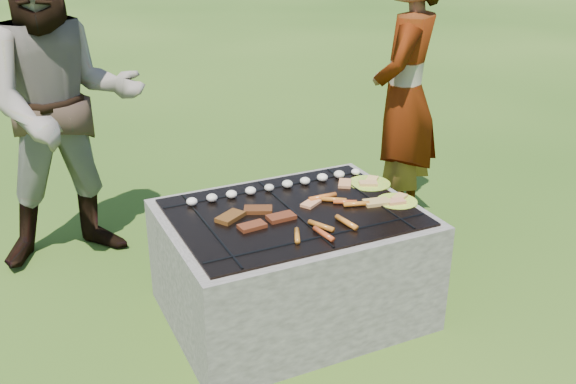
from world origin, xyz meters
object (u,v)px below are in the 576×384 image
object	(u,v)px
cook	(405,98)
bystander	(64,106)
plate_far	(369,184)
fire_pit	(292,267)
plate_near	(397,201)

from	to	relation	value
cook	bystander	bearing A→B (deg)	-55.59
plate_far	cook	xyz separation A→B (m)	(0.60, 0.54, 0.30)
fire_pit	cook	bearing A→B (deg)	30.78
cook	plate_near	bearing A→B (deg)	11.31
fire_pit	cook	world-z (taller)	cook
fire_pit	cook	distance (m)	1.49
plate_far	plate_near	size ratio (longest dim) A/B	1.36
plate_far	bystander	distance (m)	1.84
fire_pit	cook	xyz separation A→B (m)	(1.16, 0.69, 0.63)
plate_far	bystander	world-z (taller)	bystander
plate_near	bystander	world-z (taller)	bystander
cook	bystander	distance (m)	2.14
fire_pit	plate_far	bearing A→B (deg)	14.88
cook	plate_far	bearing A→B (deg)	-0.32
plate_far	cook	size ratio (longest dim) A/B	0.17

